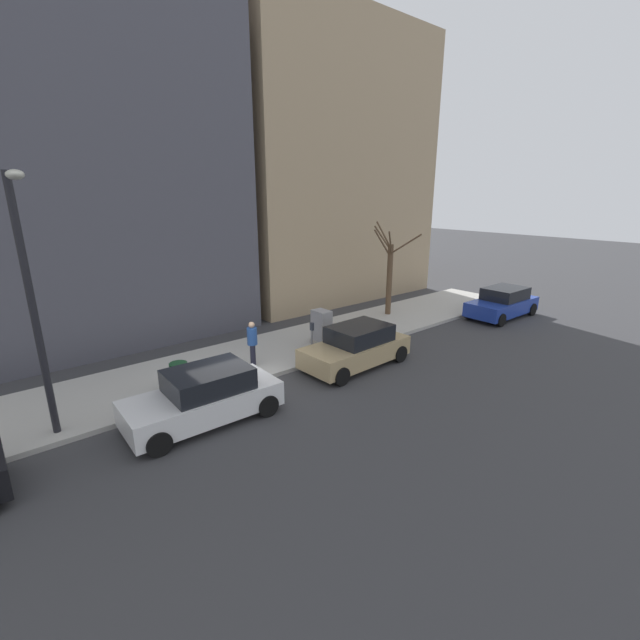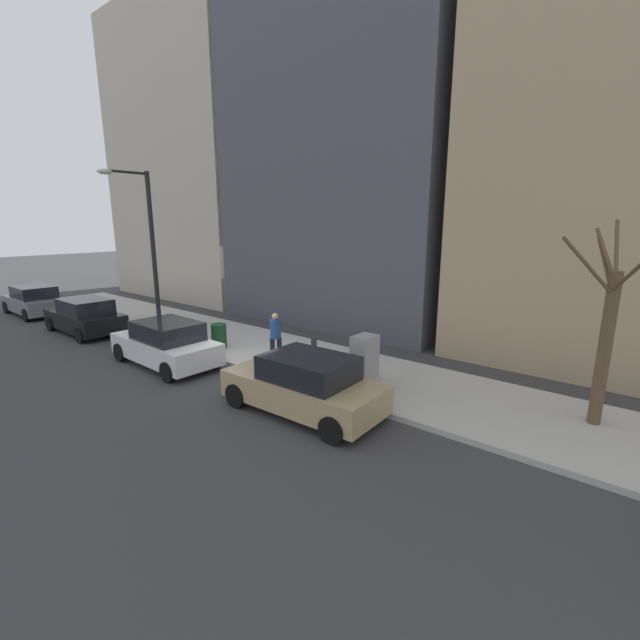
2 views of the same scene
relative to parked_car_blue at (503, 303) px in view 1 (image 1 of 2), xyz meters
The scene contains 13 objects.
ground_plane 14.74m from the parked_car_blue, 85.40° to the left, with size 120.00×120.00×0.00m, color #38383A.
sidewalk 15.03m from the parked_car_blue, 77.77° to the left, with size 4.00×36.00×0.15m, color #B2AFA8.
parked_car_blue is the anchor object (origin of this frame).
parked_car_tan 10.33m from the parked_car_blue, 89.10° to the left, with size 2.04×4.25×1.52m.
parked_car_white 16.38m from the parked_car_blue, 90.02° to the left, with size 1.99×4.23×1.52m.
parking_meter 11.37m from the parked_car_blue, 81.75° to the left, with size 0.14×0.10×1.35m.
utility_box 10.36m from the parked_car_blue, 76.15° to the left, with size 0.83×0.61×1.43m.
streetlamp 20.08m from the parked_car_blue, 85.77° to the left, with size 1.97×0.32×6.50m.
bare_tree 6.07m from the parked_car_blue, 50.05° to the left, with size 2.18×1.72×4.66m.
trash_bin 16.40m from the parked_car_blue, 82.71° to the left, with size 0.56×0.56×0.90m, color #14381E.
pedestrian_near_meter 13.65m from the parked_car_blue, 80.42° to the left, with size 0.36×0.36×1.66m.
office_tower_left 15.03m from the parked_car_blue, 15.22° to the left, with size 12.49×12.49×15.10m, color tan.
office_block_center 23.19m from the parked_car_blue, 52.27° to the left, with size 11.61×11.61×23.52m, color #4C4C56.
Camera 1 is at (-11.48, 6.13, 6.17)m, focal length 24.00 mm.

